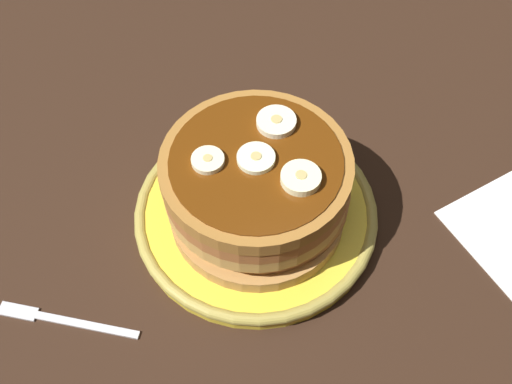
{
  "coord_description": "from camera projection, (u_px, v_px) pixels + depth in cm",
  "views": [
    {
      "loc": [
        31.35,
        -7.23,
        50.68
      ],
      "look_at": [
        0.0,
        0.0,
        4.66
      ],
      "focal_mm": 42.76,
      "sensor_mm": 36.0,
      "label": 1
    }
  ],
  "objects": [
    {
      "name": "banana_slice_2",
      "position": [
        301.0,
        178.0,
        0.51
      ],
      "size": [
        3.42,
        3.42,
        1.0
      ],
      "color": "#F6F3B9",
      "rests_on": "pancake_stack"
    },
    {
      "name": "pancake_stack",
      "position": [
        257.0,
        186.0,
        0.55
      ],
      "size": [
        17.7,
        17.46,
        7.85
      ],
      "color": "#B17D41",
      "rests_on": "plate"
    },
    {
      "name": "plate",
      "position": [
        256.0,
        213.0,
        0.59
      ],
      "size": [
        23.49,
        23.49,
        1.96
      ],
      "color": "yellow",
      "rests_on": "ground_plane"
    },
    {
      "name": "banana_slice_3",
      "position": [
        208.0,
        161.0,
        0.52
      ],
      "size": [
        2.86,
        2.86,
        0.76
      ],
      "color": "#F0E8B9",
      "rests_on": "pancake_stack"
    },
    {
      "name": "banana_slice_1",
      "position": [
        276.0,
        122.0,
        0.54
      ],
      "size": [
        3.59,
        3.59,
        0.86
      ],
      "color": "beige",
      "rests_on": "pancake_stack"
    },
    {
      "name": "ground_plane",
      "position": [
        256.0,
        227.0,
        0.61
      ],
      "size": [
        140.0,
        140.0,
        3.0
      ],
      "primitive_type": "cube",
      "color": "black"
    },
    {
      "name": "banana_slice_0",
      "position": [
        252.0,
        159.0,
        0.52
      ],
      "size": [
        3.32,
        3.32,
        0.73
      ],
      "color": "#EBF1C2",
      "rests_on": "pancake_stack"
    },
    {
      "name": "fork",
      "position": [
        59.0,
        319.0,
        0.54
      ],
      "size": [
        6.29,
        12.23,
        0.5
      ],
      "color": "silver",
      "rests_on": "ground_plane"
    }
  ]
}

